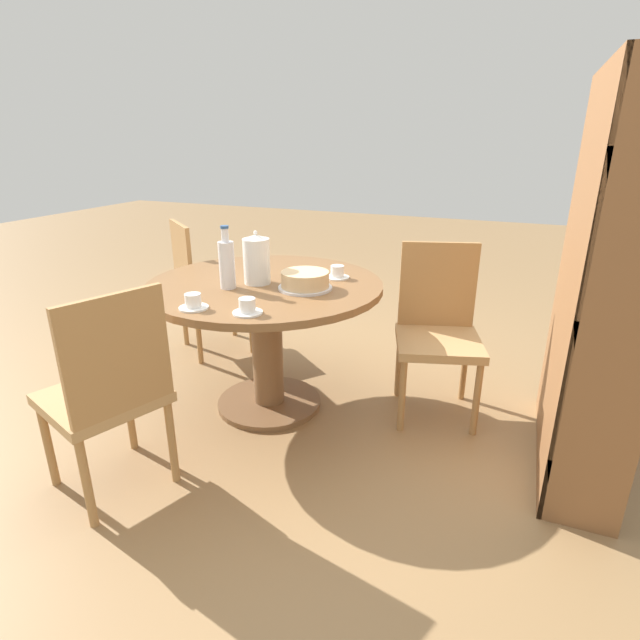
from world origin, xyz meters
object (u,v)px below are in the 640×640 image
(chair_b, at_px, (438,328))
(bookshelf, at_px, (597,293))
(cake_main, at_px, (305,281))
(coffee_pot, at_px, (257,260))
(water_bottle, at_px, (227,263))
(cup_c, at_px, (193,303))
(chair_c, at_px, (205,285))
(cup_b, at_px, (247,307))
(chair_a, at_px, (108,391))
(cup_a, at_px, (337,273))

(chair_b, xyz_separation_m, bookshelf, (0.21, 0.66, 0.33))
(chair_b, relative_size, cake_main, 3.40)
(coffee_pot, bearing_deg, water_bottle, -35.12)
(water_bottle, distance_m, cup_c, 0.33)
(bookshelf, xyz_separation_m, cake_main, (0.13, -1.26, -0.05))
(chair_c, bearing_deg, cup_b, 172.02)
(cake_main, bearing_deg, chair_c, -118.99)
(water_bottle, bearing_deg, cake_main, 110.01)
(chair_a, relative_size, coffee_pot, 3.36)
(chair_b, height_order, cup_c, chair_b)
(chair_c, bearing_deg, cup_a, -156.91)
(chair_b, bearing_deg, water_bottle, -170.03)
(chair_a, relative_size, cup_a, 7.02)
(water_bottle, distance_m, cup_b, 0.41)
(water_bottle, relative_size, cup_b, 2.39)
(chair_a, bearing_deg, cup_c, 177.97)
(chair_b, bearing_deg, coffee_pot, -174.69)
(bookshelf, bearing_deg, coffee_pot, 94.82)
(bookshelf, bearing_deg, cake_main, 95.84)
(chair_b, relative_size, cup_a, 7.02)
(chair_c, xyz_separation_m, cup_c, (0.98, 0.64, 0.27))
(coffee_pot, distance_m, cup_b, 0.46)
(chair_a, bearing_deg, bookshelf, 138.86)
(coffee_pot, bearing_deg, cake_main, 89.89)
(water_bottle, bearing_deg, cup_b, 43.59)
(coffee_pot, bearing_deg, chair_a, -14.71)
(chair_b, relative_size, coffee_pot, 3.36)
(cup_a, xyz_separation_m, cup_c, (0.69, -0.40, 0.00))
(cup_a, bearing_deg, cake_main, -17.68)
(water_bottle, relative_size, cup_c, 2.39)
(bookshelf, height_order, cup_c, bookshelf)
(chair_c, relative_size, cup_a, 7.02)
(chair_b, distance_m, cake_main, 0.74)
(chair_a, bearing_deg, chair_b, 157.36)
(chair_a, xyz_separation_m, cup_c, (-0.38, 0.15, 0.27))
(chair_b, bearing_deg, cup_b, -148.16)
(bookshelf, relative_size, cup_a, 13.05)
(chair_a, distance_m, chair_b, 1.59)
(chair_a, distance_m, chair_c, 1.45)
(cup_c, bearing_deg, cake_main, 143.99)
(chair_b, xyz_separation_m, water_bottle, (0.47, -0.95, 0.36))
(chair_b, bearing_deg, cup_a, 174.71)
(chair_b, distance_m, coffee_pot, 0.99)
(bookshelf, xyz_separation_m, cup_a, (-0.11, -1.18, -0.07))
(cup_c, bearing_deg, chair_b, 130.56)
(coffee_pot, relative_size, cup_a, 2.09)
(cup_c, bearing_deg, chair_a, -21.99)
(cake_main, bearing_deg, cup_a, 162.32)
(bookshelf, bearing_deg, cup_b, 112.16)
(bookshelf, bearing_deg, chair_c, 79.59)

